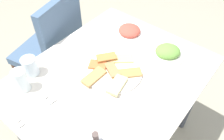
{
  "coord_description": "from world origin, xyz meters",
  "views": [
    {
      "loc": [
        -0.6,
        -0.5,
        1.6
      ],
      "look_at": [
        0.01,
        -0.0,
        0.77
      ],
      "focal_mm": 35.94,
      "sensor_mm": 36.0,
      "label": 1
    }
  ],
  "objects": [
    {
      "name": "spoon",
      "position": [
        -0.38,
        0.14,
        0.74
      ],
      "size": [
        0.18,
        0.02,
        0.0
      ],
      "primitive_type": "cube",
      "rotation": [
        0.0,
        0.0,
        0.04
      ],
      "color": "silver",
      "rests_on": "paper_napkin"
    },
    {
      "name": "paper_napkin",
      "position": [
        -0.38,
        0.13,
        0.74
      ],
      "size": [
        0.15,
        0.15,
        0.0
      ],
      "primitive_type": "cube",
      "rotation": [
        0.0,
        0.0,
        -0.18
      ],
      "color": "white",
      "rests_on": "dining_table"
    },
    {
      "name": "fork",
      "position": [
        -0.38,
        0.11,
        0.74
      ],
      "size": [
        0.2,
        0.03,
        0.0
      ],
      "primitive_type": "cube",
      "rotation": [
        0.0,
        0.0,
        -0.06
      ],
      "color": "silver",
      "rests_on": "paper_napkin"
    },
    {
      "name": "pide_platter",
      "position": [
        0.02,
        0.0,
        0.75
      ],
      "size": [
        0.33,
        0.3,
        0.04
      ],
      "color": "white",
      "rests_on": "dining_table"
    },
    {
      "name": "salad_plate_rice",
      "position": [
        0.32,
        -0.15,
        0.76
      ],
      "size": [
        0.2,
        0.2,
        0.07
      ],
      "color": "white",
      "rests_on": "dining_table"
    },
    {
      "name": "dining_chair",
      "position": [
        0.1,
        0.62,
        0.53
      ],
      "size": [
        0.51,
        0.51,
        0.93
      ],
      "color": "#476180",
      "rests_on": "ground_plane"
    },
    {
      "name": "soda_can",
      "position": [
        -0.34,
        0.27,
        0.8
      ],
      "size": [
        0.09,
        0.09,
        0.12
      ],
      "primitive_type": "cylinder",
      "rotation": [
        0.0,
        0.0,
        4.29
      ],
      "color": "silver",
      "rests_on": "dining_table"
    },
    {
      "name": "salad_plate_greens",
      "position": [
        0.35,
        0.13,
        0.76
      ],
      "size": [
        0.21,
        0.21,
        0.05
      ],
      "color": "white",
      "rests_on": "dining_table"
    },
    {
      "name": "dining_table",
      "position": [
        0.0,
        0.0,
        0.65
      ],
      "size": [
        1.02,
        0.83,
        0.74
      ],
      "color": "silver",
      "rests_on": "ground_plane"
    },
    {
      "name": "ground_plane",
      "position": [
        0.0,
        0.0,
        0.0
      ],
      "size": [
        6.0,
        6.0,
        0.0
      ],
      "primitive_type": "plane",
      "color": "gray"
    },
    {
      "name": "drinking_glass",
      "position": [
        -0.25,
        0.33,
        0.79
      ],
      "size": [
        0.08,
        0.08,
        0.1
      ],
      "primitive_type": "cylinder",
      "color": "silver",
      "rests_on": "dining_table"
    }
  ]
}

